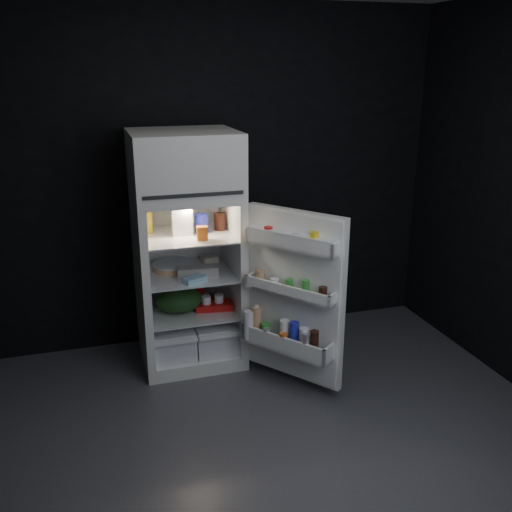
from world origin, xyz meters
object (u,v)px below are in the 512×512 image
object	(u,v)px
milk_jug	(182,218)
egg_carton	(198,271)
fridge_door	(292,299)
yogurt_tray	(214,306)
refrigerator	(186,242)

from	to	relation	value
milk_jug	egg_carton	size ratio (longest dim) A/B	0.80
milk_jug	fridge_door	bearing A→B (deg)	-40.38
egg_carton	yogurt_tray	size ratio (longest dim) A/B	1.05
refrigerator	fridge_door	size ratio (longest dim) A/B	1.46
milk_jug	egg_carton	distance (m)	0.41
refrigerator	milk_jug	distance (m)	0.19
egg_carton	yogurt_tray	xyz separation A→B (m)	(0.13, 0.04, -0.31)
milk_jug	egg_carton	world-z (taller)	milk_jug
milk_jug	refrigerator	bearing A→B (deg)	44.76
egg_carton	refrigerator	bearing A→B (deg)	115.42
refrigerator	fridge_door	xyz separation A→B (m)	(0.60, -0.67, -0.27)
fridge_door	egg_carton	size ratio (longest dim) A/B	4.06
milk_jug	yogurt_tray	world-z (taller)	milk_jug
egg_carton	milk_jug	bearing A→B (deg)	131.26
milk_jug	yogurt_tray	size ratio (longest dim) A/B	0.84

